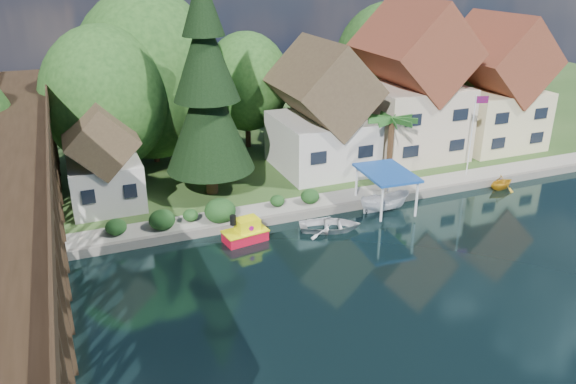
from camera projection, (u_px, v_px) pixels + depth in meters
name	position (u px, v px, depth m)	size (l,w,h in m)	color
ground	(328.00, 277.00, 33.22)	(140.00, 140.00, 0.00)	black
bank	(195.00, 126.00, 62.19)	(140.00, 52.00, 0.50)	#2D4C1E
seawall	(329.00, 210.00, 41.32)	(60.00, 0.40, 0.62)	slate
promenade	(346.00, 197.00, 43.03)	(50.00, 2.60, 0.06)	gray
trestle_bridge	(19.00, 203.00, 30.05)	(4.12, 44.18, 9.30)	black
house_left	(322.00, 116.00, 47.32)	(7.64, 8.64, 11.02)	beige
house_center	(410.00, 91.00, 50.36)	(8.65, 9.18, 13.89)	beige
house_right	(493.00, 91.00, 53.29)	(8.15, 8.64, 12.45)	beige
shed	(104.00, 163.00, 40.34)	(5.09, 5.40, 7.85)	beige
bg_trees	(234.00, 84.00, 48.91)	(49.90, 13.30, 10.57)	#382314
shrubs	(211.00, 210.00, 39.07)	(15.76, 2.47, 1.70)	#153C16
conifer	(207.00, 92.00, 40.83)	(6.70, 6.70, 16.49)	#382314
palm_tree	(392.00, 122.00, 44.96)	(4.38, 4.38, 5.54)	#382314
flagpole	(474.00, 127.00, 45.84)	(1.03, 0.39, 6.85)	white
tugboat	(246.00, 232.00, 37.30)	(3.11, 2.01, 2.11)	red
boat_white_a	(330.00, 224.00, 38.84)	(3.04, 4.26, 0.88)	silver
boat_canopy	(385.00, 194.00, 41.44)	(4.02, 5.09, 3.13)	white
boat_yellow	(502.00, 181.00, 45.66)	(2.18, 2.53, 1.33)	gold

